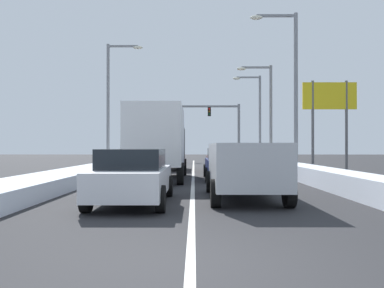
{
  "coord_description": "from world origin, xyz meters",
  "views": [
    {
      "loc": [
        0.05,
        -5.07,
        1.57
      ],
      "look_at": [
        -0.1,
        23.76,
        1.77
      ],
      "focal_mm": 37.08,
      "sensor_mm": 36.0,
      "label": 1
    }
  ],
  "objects_px": {
    "suv_silver_right_lane_nearest": "(244,165)",
    "street_lamp_right_near": "(290,79)",
    "roadside_sign_right": "(330,106)",
    "street_lamp_right_mid": "(266,106)",
    "street_lamp_right_far": "(256,111)",
    "sedan_maroon_right_lane_third": "(222,160)",
    "suv_tan_center_lane_third": "(168,155)",
    "sedan_white_center_lane_nearest": "(133,176)",
    "street_lamp_left_mid": "(113,95)",
    "box_truck_center_lane_second": "(158,140)",
    "sedan_navy_right_lane_second": "(225,164)",
    "traffic_light_gantry": "(205,118)"
  },
  "relations": [
    {
      "from": "suv_silver_right_lane_nearest",
      "to": "street_lamp_right_near",
      "type": "distance_m",
      "value": 11.67
    },
    {
      "from": "suv_silver_right_lane_nearest",
      "to": "roadside_sign_right",
      "type": "xyz_separation_m",
      "value": [
        6.54,
        11.59,
        3.0
      ]
    },
    {
      "from": "street_lamp_right_mid",
      "to": "street_lamp_right_far",
      "type": "distance_m",
      "value": 7.58
    },
    {
      "from": "sedan_maroon_right_lane_third",
      "to": "street_lamp_right_near",
      "type": "height_order",
      "value": "street_lamp_right_near"
    },
    {
      "from": "roadside_sign_right",
      "to": "suv_tan_center_lane_third",
      "type": "bearing_deg",
      "value": 159.57
    },
    {
      "from": "sedan_white_center_lane_nearest",
      "to": "street_lamp_right_far",
      "type": "bearing_deg",
      "value": 74.02
    },
    {
      "from": "sedan_maroon_right_lane_third",
      "to": "street_lamp_left_mid",
      "type": "distance_m",
      "value": 9.91
    },
    {
      "from": "street_lamp_right_near",
      "to": "street_lamp_right_far",
      "type": "xyz_separation_m",
      "value": [
        0.49,
        15.13,
        -0.41
      ]
    },
    {
      "from": "street_lamp_left_mid",
      "to": "box_truck_center_lane_second",
      "type": "bearing_deg",
      "value": -67.25
    },
    {
      "from": "sedan_maroon_right_lane_third",
      "to": "street_lamp_right_near",
      "type": "bearing_deg",
      "value": -39.08
    },
    {
      "from": "suv_tan_center_lane_third",
      "to": "box_truck_center_lane_second",
      "type": "bearing_deg",
      "value": -89.13
    },
    {
      "from": "box_truck_center_lane_second",
      "to": "roadside_sign_right",
      "type": "height_order",
      "value": "roadside_sign_right"
    },
    {
      "from": "street_lamp_right_mid",
      "to": "roadside_sign_right",
      "type": "height_order",
      "value": "street_lamp_right_mid"
    },
    {
      "from": "street_lamp_left_mid",
      "to": "roadside_sign_right",
      "type": "height_order",
      "value": "street_lamp_left_mid"
    },
    {
      "from": "sedan_navy_right_lane_second",
      "to": "suv_tan_center_lane_third",
      "type": "height_order",
      "value": "suv_tan_center_lane_third"
    },
    {
      "from": "suv_silver_right_lane_nearest",
      "to": "street_lamp_right_near",
      "type": "height_order",
      "value": "street_lamp_right_near"
    },
    {
      "from": "street_lamp_left_mid",
      "to": "roadside_sign_right",
      "type": "xyz_separation_m",
      "value": [
        14.05,
        -5.51,
        -1.37
      ]
    },
    {
      "from": "sedan_white_center_lane_nearest",
      "to": "street_lamp_right_mid",
      "type": "relative_size",
      "value": 0.59
    },
    {
      "from": "sedan_maroon_right_lane_third",
      "to": "street_lamp_right_near",
      "type": "xyz_separation_m",
      "value": [
        3.58,
        -2.91,
        4.58
      ]
    },
    {
      "from": "roadside_sign_right",
      "to": "street_lamp_left_mid",
      "type": "bearing_deg",
      "value": 158.58
    },
    {
      "from": "street_lamp_left_mid",
      "to": "suv_silver_right_lane_nearest",
      "type": "bearing_deg",
      "value": -66.29
    },
    {
      "from": "traffic_light_gantry",
      "to": "street_lamp_right_near",
      "type": "bearing_deg",
      "value": -78.53
    },
    {
      "from": "sedan_maroon_right_lane_third",
      "to": "street_lamp_right_far",
      "type": "height_order",
      "value": "street_lamp_right_far"
    },
    {
      "from": "sedan_white_center_lane_nearest",
      "to": "street_lamp_right_mid",
      "type": "distance_m",
      "value": 20.36
    },
    {
      "from": "sedan_white_center_lane_nearest",
      "to": "roadside_sign_right",
      "type": "height_order",
      "value": "roadside_sign_right"
    },
    {
      "from": "sedan_maroon_right_lane_third",
      "to": "street_lamp_right_near",
      "type": "relative_size",
      "value": 0.5
    },
    {
      "from": "traffic_light_gantry",
      "to": "box_truck_center_lane_second",
      "type": "bearing_deg",
      "value": -96.69
    },
    {
      "from": "box_truck_center_lane_second",
      "to": "street_lamp_right_mid",
      "type": "distance_m",
      "value": 13.25
    },
    {
      "from": "sedan_navy_right_lane_second",
      "to": "street_lamp_right_near",
      "type": "distance_m",
      "value": 6.73
    },
    {
      "from": "sedan_maroon_right_lane_third",
      "to": "suv_tan_center_lane_third",
      "type": "relative_size",
      "value": 0.92
    },
    {
      "from": "sedan_maroon_right_lane_third",
      "to": "traffic_light_gantry",
      "type": "bearing_deg",
      "value": 92.03
    },
    {
      "from": "street_lamp_left_mid",
      "to": "street_lamp_right_far",
      "type": "bearing_deg",
      "value": 34.58
    },
    {
      "from": "suv_silver_right_lane_nearest",
      "to": "street_lamp_right_mid",
      "type": "bearing_deg",
      "value": 77.69
    },
    {
      "from": "sedan_navy_right_lane_second",
      "to": "sedan_maroon_right_lane_third",
      "type": "relative_size",
      "value": 1.0
    },
    {
      "from": "sedan_navy_right_lane_second",
      "to": "street_lamp_left_mid",
      "type": "xyz_separation_m",
      "value": [
        -7.49,
        10.04,
        4.63
      ]
    },
    {
      "from": "street_lamp_right_near",
      "to": "street_lamp_left_mid",
      "type": "xyz_separation_m",
      "value": [
        -11.35,
        6.97,
        0.04
      ]
    },
    {
      "from": "suv_silver_right_lane_nearest",
      "to": "street_lamp_right_near",
      "type": "bearing_deg",
      "value": 69.25
    },
    {
      "from": "street_lamp_right_near",
      "to": "street_lamp_left_mid",
      "type": "bearing_deg",
      "value": 148.45
    },
    {
      "from": "box_truck_center_lane_second",
      "to": "street_lamp_right_mid",
      "type": "relative_size",
      "value": 0.94
    },
    {
      "from": "sedan_white_center_lane_nearest",
      "to": "street_lamp_left_mid",
      "type": "xyz_separation_m",
      "value": [
        -4.31,
        18.1,
        4.63
      ]
    },
    {
      "from": "suv_silver_right_lane_nearest",
      "to": "street_lamp_right_near",
      "type": "relative_size",
      "value": 0.54
    },
    {
      "from": "sedan_white_center_lane_nearest",
      "to": "street_lamp_right_near",
      "type": "bearing_deg",
      "value": 57.72
    },
    {
      "from": "sedan_white_center_lane_nearest",
      "to": "box_truck_center_lane_second",
      "type": "xyz_separation_m",
      "value": [
        -0.01,
        7.83,
        1.14
      ]
    },
    {
      "from": "suv_silver_right_lane_nearest",
      "to": "roadside_sign_right",
      "type": "relative_size",
      "value": 0.89
    },
    {
      "from": "sedan_navy_right_lane_second",
      "to": "suv_tan_center_lane_third",
      "type": "xyz_separation_m",
      "value": [
        -3.31,
        8.2,
        0.25
      ]
    },
    {
      "from": "sedan_navy_right_lane_second",
      "to": "sedan_maroon_right_lane_third",
      "type": "bearing_deg",
      "value": 87.38
    },
    {
      "from": "traffic_light_gantry",
      "to": "street_lamp_right_far",
      "type": "relative_size",
      "value": 1.28
    },
    {
      "from": "box_truck_center_lane_second",
      "to": "sedan_white_center_lane_nearest",
      "type": "bearing_deg",
      "value": -89.96
    },
    {
      "from": "street_lamp_right_near",
      "to": "roadside_sign_right",
      "type": "xyz_separation_m",
      "value": [
        2.7,
        1.46,
        -1.33
      ]
    },
    {
      "from": "suv_tan_center_lane_third",
      "to": "street_lamp_right_near",
      "type": "height_order",
      "value": "street_lamp_right_near"
    }
  ]
}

